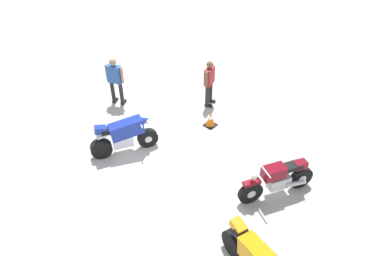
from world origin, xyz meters
TOP-DOWN VIEW (x-y plane):
  - ground_plane at (0.00, 0.00)m, footprint 40.00×40.00m
  - motorcycle_maroon_cruiser at (-2.60, -1.29)m, footprint 1.13×1.88m
  - motorcycle_blue_sportbike at (1.55, 0.04)m, footprint 1.12×1.80m
  - person_in_red_shirt at (1.25, -3.48)m, footprint 0.41×0.63m
  - person_in_blue_shirt at (3.69, -1.49)m, footprint 0.65×0.44m
  - traffic_cone at (0.44, -2.53)m, footprint 0.36×0.36m

SIDE VIEW (x-z plane):
  - ground_plane at x=0.00m, z-range 0.00..0.00m
  - traffic_cone at x=0.44m, z-range 0.00..0.53m
  - motorcycle_maroon_cruiser at x=-2.60m, z-range -0.02..1.06m
  - motorcycle_blue_sportbike at x=1.55m, z-range 0.02..1.17m
  - person_in_red_shirt at x=1.25m, z-range 0.11..1.73m
  - person_in_blue_shirt at x=3.69m, z-range 0.12..1.82m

